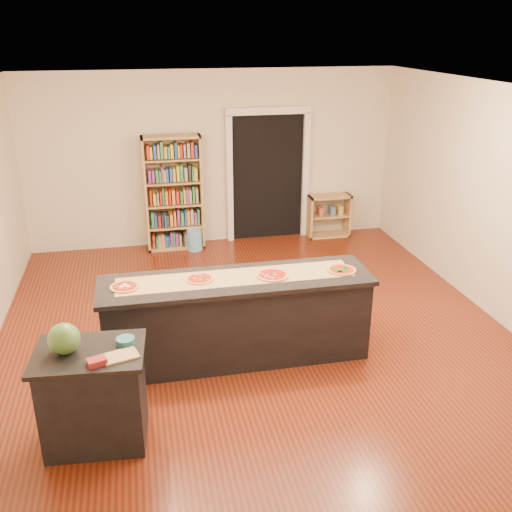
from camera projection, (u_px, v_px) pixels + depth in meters
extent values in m
cube|color=beige|center=(260.00, 228.00, 6.07)|extent=(6.00, 7.00, 2.80)
cube|color=#632411|center=(260.00, 342.00, 6.60)|extent=(6.00, 7.00, 0.01)
cube|color=white|center=(260.00, 93.00, 5.55)|extent=(6.00, 7.00, 0.01)
cube|color=black|center=(267.00, 177.00, 9.54)|extent=(1.20, 0.02, 2.10)
cube|color=silver|center=(230.00, 180.00, 9.37)|extent=(0.10, 0.08, 2.10)
cube|color=silver|center=(305.00, 176.00, 9.63)|extent=(0.10, 0.08, 2.10)
cube|color=silver|center=(269.00, 111.00, 9.09)|extent=(1.40, 0.08, 0.12)
cube|color=black|center=(237.00, 320.00, 6.15)|extent=(2.79, 0.70, 0.90)
cube|color=black|center=(237.00, 281.00, 5.98)|extent=(2.87, 0.78, 0.05)
cube|color=black|center=(94.00, 398.00, 4.89)|extent=(0.83, 0.59, 0.86)
cube|color=black|center=(89.00, 353.00, 4.72)|extent=(0.91, 0.66, 0.04)
cube|color=tan|center=(174.00, 193.00, 9.10)|extent=(0.92, 0.33, 1.84)
cube|color=tan|center=(328.00, 216.00, 9.82)|extent=(0.73, 0.31, 0.73)
cylinder|color=#69B1EA|center=(195.00, 240.00, 9.27)|extent=(0.24, 0.24, 0.35)
cube|color=#A07C53|center=(236.00, 277.00, 5.99)|extent=(2.49, 0.46, 0.00)
sphere|color=#144214|center=(64.00, 339.00, 4.65)|extent=(0.26, 0.26, 0.26)
cube|color=tan|center=(121.00, 356.00, 4.63)|extent=(0.32, 0.25, 0.02)
cube|color=maroon|center=(97.00, 362.00, 4.52)|extent=(0.17, 0.15, 0.05)
cylinder|color=#195966|center=(126.00, 341.00, 4.81)|extent=(0.16, 0.16, 0.06)
cylinder|color=#B77D46|center=(125.00, 287.00, 5.74)|extent=(0.31, 0.31, 0.02)
cylinder|color=#A5190C|center=(125.00, 286.00, 5.74)|extent=(0.26, 0.26, 0.00)
cylinder|color=#B77D46|center=(200.00, 279.00, 5.92)|extent=(0.29, 0.29, 0.02)
cylinder|color=#A5190C|center=(200.00, 278.00, 5.92)|extent=(0.24, 0.24, 0.00)
cylinder|color=#B77D46|center=(272.00, 275.00, 6.01)|extent=(0.33, 0.33, 0.02)
cylinder|color=#A5190C|center=(272.00, 274.00, 6.01)|extent=(0.27, 0.27, 0.00)
cylinder|color=#B77D46|center=(342.00, 270.00, 6.14)|extent=(0.31, 0.31, 0.02)
cylinder|color=#A5190C|center=(342.00, 269.00, 6.14)|extent=(0.26, 0.26, 0.00)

